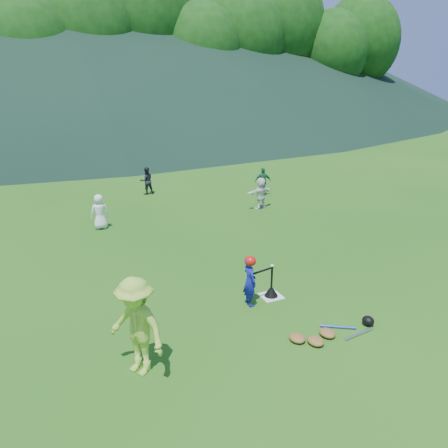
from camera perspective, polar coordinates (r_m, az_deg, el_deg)
name	(u,v)px	position (r m, az deg, el deg)	size (l,w,h in m)	color
ground	(271,296)	(9.76, 6.16, -9.40)	(120.00, 120.00, 0.00)	#194E12
home_plate	(271,296)	(9.75, 6.16, -9.34)	(0.45, 0.45, 0.02)	silver
baseball	(272,266)	(9.43, 6.32, -5.45)	(0.08, 0.08, 0.08)	white
batter_child	(250,281)	(9.17, 3.38, -7.48)	(0.39, 0.26, 1.08)	#151993
adult_coach	(136,327)	(7.22, -11.37, -13.01)	(1.09, 0.62, 1.68)	#95C63A
fielder_a	(100,212)	(14.15, -15.93, 1.54)	(0.54, 0.35, 1.11)	white
fielder_b	(147,181)	(17.93, -10.08, 5.59)	(0.54, 0.42, 1.10)	black
fielder_c	(263,182)	(17.52, 5.12, 5.53)	(0.66, 0.27, 1.12)	#1D623A
fielder_d	(261,193)	(15.74, 4.82, 4.02)	(1.06, 0.34, 1.14)	white
batting_tee	(271,291)	(9.70, 6.19, -8.72)	(0.30, 0.30, 0.68)	black
batter_gear	(251,262)	(8.99, 3.56, -4.95)	(0.73, 0.26, 0.44)	red
equipment_pile	(328,333)	(8.57, 13.42, -13.70)	(1.80, 0.62, 0.19)	olive
outfield_fence	(87,128)	(35.84, -17.49, 11.88)	(70.07, 0.08, 1.33)	gray
tree_line	(70,28)	(41.59, -19.47, 22.98)	(70.04, 11.40, 14.82)	#382314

